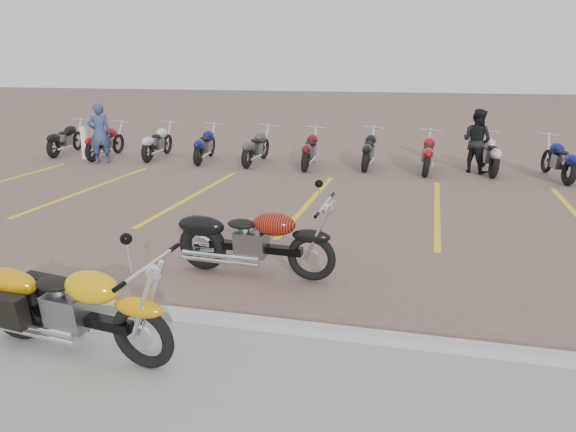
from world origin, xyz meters
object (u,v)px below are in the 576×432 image
(yellow_cruiser, at_px, (72,309))
(person_b, at_px, (477,141))
(flame_cruiser, at_px, (252,243))
(person_a, at_px, (100,133))
(bollard, at_px, (84,143))

(yellow_cruiser, distance_m, person_b, 12.39)
(flame_cruiser, distance_m, person_a, 10.46)
(person_a, bearing_deg, person_b, 153.35)
(flame_cruiser, bearing_deg, person_a, 136.84)
(flame_cruiser, distance_m, bollard, 11.55)
(flame_cruiser, xyz_separation_m, person_a, (-7.19, 7.59, 0.41))
(flame_cruiser, bearing_deg, person_b, 71.46)
(bollard, bearing_deg, person_b, 3.40)
(yellow_cruiser, bearing_deg, person_a, 129.12)
(person_b, bearing_deg, flame_cruiser, 103.06)
(person_b, bearing_deg, person_a, 41.87)
(flame_cruiser, bearing_deg, bollard, 138.26)
(person_a, relative_size, bollard, 1.79)
(person_a, relative_size, person_b, 1.03)
(flame_cruiser, height_order, person_b, person_b)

